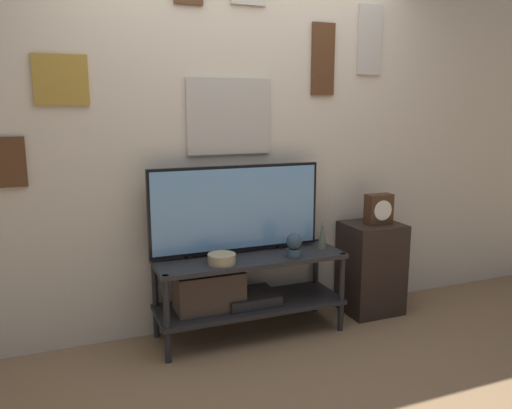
{
  "coord_description": "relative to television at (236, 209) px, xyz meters",
  "views": [
    {
      "loc": [
        -1.16,
        -2.76,
        1.54
      ],
      "look_at": [
        0.05,
        0.26,
        0.91
      ],
      "focal_mm": 35.0,
      "sensor_mm": 36.0,
      "label": 1
    }
  ],
  "objects": [
    {
      "name": "ground_plane",
      "position": [
        0.06,
        -0.35,
        -0.87
      ],
      "size": [
        12.0,
        12.0,
        0.0
      ],
      "primitive_type": "plane",
      "color": "#846647"
    },
    {
      "name": "mantel_clock",
      "position": [
        1.09,
        -0.09,
        -0.07
      ],
      "size": [
        0.2,
        0.11,
        0.23
      ],
      "color": "#422819",
      "rests_on": "side_table"
    },
    {
      "name": "side_table",
      "position": [
        1.06,
        -0.06,
        -0.53
      ],
      "size": [
        0.41,
        0.37,
        0.69
      ],
      "color": "black",
      "rests_on": "ground_plane"
    },
    {
      "name": "vase_wide_bowl",
      "position": [
        -0.17,
        -0.2,
        -0.28
      ],
      "size": [
        0.18,
        0.18,
        0.07
      ],
      "color": "tan",
      "rests_on": "media_console"
    },
    {
      "name": "television",
      "position": [
        0.0,
        0.0,
        0.0
      ],
      "size": [
        1.19,
        0.05,
        0.6
      ],
      "color": "black",
      "rests_on": "media_console"
    },
    {
      "name": "vase_slim_bronze",
      "position": [
        0.6,
        -0.12,
        -0.21
      ],
      "size": [
        0.07,
        0.07,
        0.2
      ],
      "color": "#4C5647",
      "rests_on": "media_console"
    },
    {
      "name": "decorative_bust",
      "position": [
        0.32,
        -0.23,
        -0.22
      ],
      "size": [
        0.11,
        0.11,
        0.16
      ],
      "color": "#2D4251",
      "rests_on": "media_console"
    },
    {
      "name": "media_console",
      "position": [
        -0.05,
        -0.1,
        -0.52
      ],
      "size": [
        1.28,
        0.44,
        0.56
      ],
      "color": "#232326",
      "rests_on": "ground_plane"
    },
    {
      "name": "wall_back",
      "position": [
        0.06,
        0.17,
        0.49
      ],
      "size": [
        6.4,
        0.08,
        2.7
      ],
      "color": "beige",
      "rests_on": "ground_plane"
    }
  ]
}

